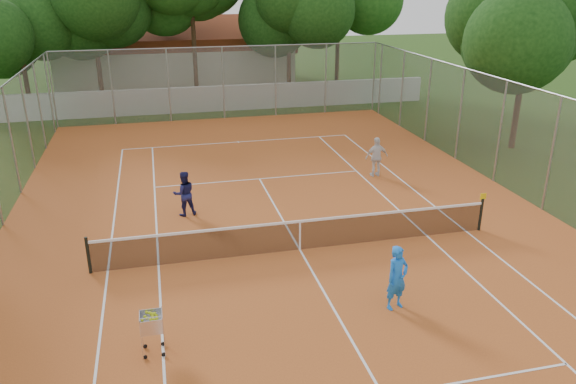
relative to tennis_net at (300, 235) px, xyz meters
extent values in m
plane|color=#1E3A10|center=(0.00, 0.00, -0.51)|extent=(120.00, 120.00, 0.00)
cube|color=#B55823|center=(0.00, 0.00, -0.50)|extent=(18.00, 34.00, 0.02)
cube|color=white|center=(0.00, 0.00, -0.49)|extent=(10.98, 23.78, 0.01)
cube|color=black|center=(0.00, 0.00, 0.00)|extent=(11.88, 0.10, 0.98)
cube|color=slate|center=(0.00, 0.00, 1.49)|extent=(18.00, 34.00, 4.00)
cube|color=silver|center=(0.00, 19.00, 0.24)|extent=(26.00, 0.30, 1.50)
cube|color=beige|center=(-2.00, 29.00, 1.69)|extent=(16.40, 9.00, 4.40)
cube|color=black|center=(0.00, 22.00, 4.49)|extent=(29.00, 19.00, 10.00)
imported|color=blue|center=(1.49, -3.54, 0.33)|extent=(0.69, 0.55, 1.65)
imported|color=#1B1D52|center=(-3.13, 3.45, 0.29)|extent=(0.84, 0.70, 1.55)
imported|color=silver|center=(4.67, 5.66, 0.32)|extent=(0.96, 0.43, 1.62)
cube|color=silver|center=(-4.30, -3.98, 0.03)|extent=(0.62, 0.62, 1.05)
camera|label=1|loc=(-3.84, -14.44, 7.13)|focal=35.00mm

